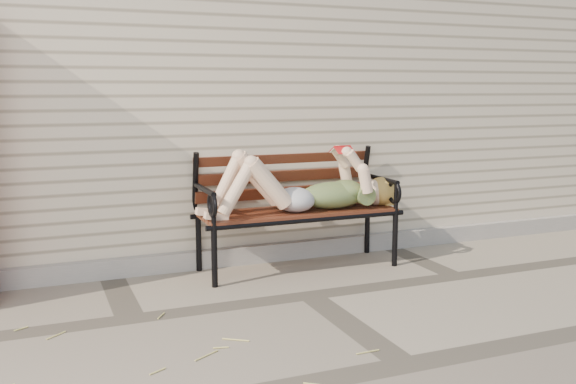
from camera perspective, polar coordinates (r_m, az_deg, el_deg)
name	(u,v)px	position (r m, az deg, el deg)	size (l,w,h in m)	color
ground	(310,295)	(4.61, 1.97, -9.17)	(80.00, 80.00, 0.00)	gray
house_wall	(200,84)	(7.22, -7.84, 9.49)	(8.00, 4.00, 3.00)	beige
foundation_strip	(263,253)	(5.45, -2.20, -5.44)	(8.00, 0.10, 0.15)	#AFA79E
garden_bench	(293,190)	(5.24, 0.45, 0.19)	(1.74, 0.69, 1.13)	black
reading_woman	(301,188)	(5.11, 1.20, 0.40)	(1.64, 0.37, 0.52)	#0A3B47
straw_scatter	(142,366)	(3.58, -12.82, -14.87)	(2.54, 1.66, 0.01)	#CFC265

